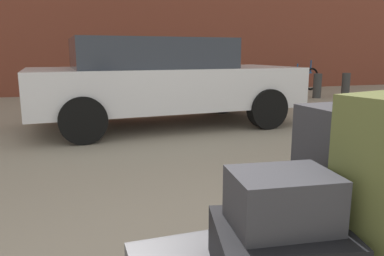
# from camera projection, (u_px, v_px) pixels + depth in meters

# --- Properties ---
(suitcase_black_front_right) EXTENTS (0.59, 0.53, 0.21)m
(suitcase_black_front_right) POSITION_uv_depth(u_px,v_px,m) (279.00, 250.00, 1.45)
(suitcase_black_front_right) COLOR black
(suitcase_black_front_right) RESTS_ON luggage_cart
(suitcase_charcoal_stacked_top) EXTENTS (0.36, 0.29, 0.62)m
(suitcase_charcoal_stacked_top) POSITION_uv_depth(u_px,v_px,m) (339.00, 172.00, 1.74)
(suitcase_charcoal_stacked_top) COLOR #2D2D33
(suitcase_charcoal_stacked_top) RESTS_ON luggage_cart
(duffel_bag_charcoal_topmost_pile) EXTENTS (0.42, 0.33, 0.21)m
(duffel_bag_charcoal_topmost_pile) POSITION_uv_depth(u_px,v_px,m) (282.00, 200.00, 1.41)
(duffel_bag_charcoal_topmost_pile) COLOR #2D2D33
(duffel_bag_charcoal_topmost_pile) RESTS_ON suitcase_black_front_right
(parked_car) EXTENTS (4.37, 2.07, 1.42)m
(parked_car) POSITION_uv_depth(u_px,v_px,m) (162.00, 80.00, 6.10)
(parked_car) COLOR silver
(parked_car) RESTS_ON ground_plane
(bicycle_leaning) EXTENTS (1.70, 0.58, 0.96)m
(bicycle_leaning) POSITION_uv_depth(u_px,v_px,m) (301.00, 79.00, 11.72)
(bicycle_leaning) COLOR black
(bicycle_leaning) RESTS_ON ground_plane
(bollard_kerb_near) EXTENTS (0.22, 0.22, 0.65)m
(bollard_kerb_near) POSITION_uv_depth(u_px,v_px,m) (215.00, 89.00, 9.03)
(bollard_kerb_near) COLOR #383838
(bollard_kerb_near) RESTS_ON ground_plane
(bollard_kerb_mid) EXTENTS (0.22, 0.22, 0.65)m
(bollard_kerb_mid) POSITION_uv_depth(u_px,v_px,m) (272.00, 87.00, 9.52)
(bollard_kerb_mid) COLOR #383838
(bollard_kerb_mid) RESTS_ON ground_plane
(bollard_kerb_far) EXTENTS (0.22, 0.22, 0.65)m
(bollard_kerb_far) POSITION_uv_depth(u_px,v_px,m) (317.00, 86.00, 9.94)
(bollard_kerb_far) COLOR #383838
(bollard_kerb_far) RESTS_ON ground_plane
(bollard_corner) EXTENTS (0.22, 0.22, 0.65)m
(bollard_corner) POSITION_uv_depth(u_px,v_px,m) (346.00, 85.00, 10.23)
(bollard_corner) COLOR #383838
(bollard_corner) RESTS_ON ground_plane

